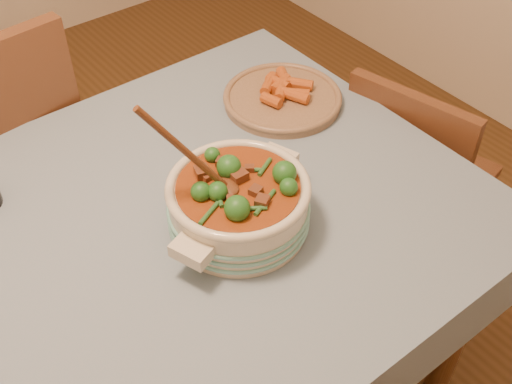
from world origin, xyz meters
The scene contains 4 objects.
dining_table centered at (0.00, 0.00, 0.66)m, with size 1.68×1.08×0.76m.
stew_casserole centered at (0.27, -0.09, 0.83)m, with size 0.38×0.38×0.36m.
fried_plate centered at (0.63, 0.20, 0.78)m, with size 0.37×0.37×0.05m.
chair_right centered at (0.97, -0.03, 0.46)m, with size 0.46×0.46×0.81m.
Camera 1 is at (-0.29, -0.87, 1.78)m, focal length 45.00 mm.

